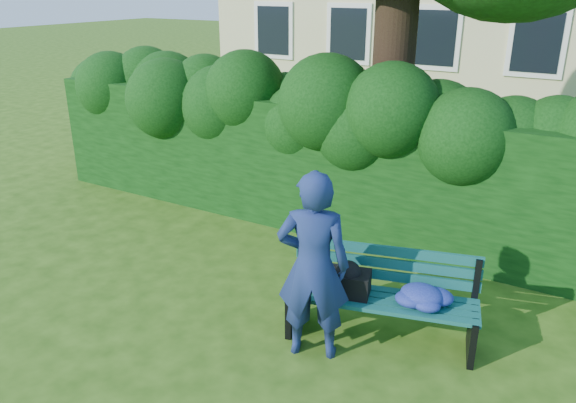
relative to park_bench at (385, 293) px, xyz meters
The scene contains 4 objects.
ground 1.54m from the park_bench, behind, with size 80.00×80.00×0.00m, color #294B10.
hedge 2.70m from the park_bench, 123.02° to the left, with size 10.00×1.00×1.80m.
park_bench is the anchor object (origin of this frame).
man_reading 0.84m from the park_bench, 132.25° to the right, with size 0.66×0.44×1.82m, color navy.
Camera 1 is at (3.04, -4.57, 3.28)m, focal length 35.00 mm.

